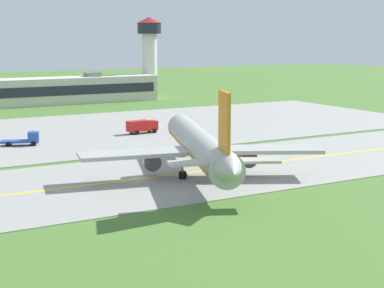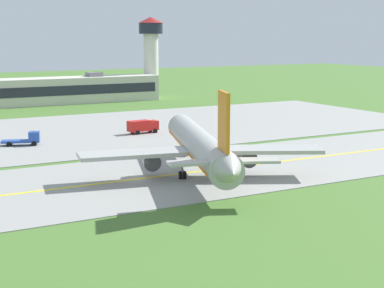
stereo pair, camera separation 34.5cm
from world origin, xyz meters
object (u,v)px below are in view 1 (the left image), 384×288
object	(u,v)px
airplane_lead	(200,146)
service_truck_baggage	(142,126)
control_tower	(150,49)
service_truck_fuel	(26,139)

from	to	relation	value
airplane_lead	service_truck_baggage	distance (m)	37.79
airplane_lead	control_tower	distance (m)	108.64
airplane_lead	service_truck_fuel	bearing A→B (deg)	112.54
airplane_lead	control_tower	bearing A→B (deg)	68.01
service_truck_fuel	control_tower	distance (m)	86.62
service_truck_fuel	service_truck_baggage	bearing A→B (deg)	5.42
service_truck_baggage	service_truck_fuel	bearing A→B (deg)	-174.58
service_truck_fuel	airplane_lead	bearing A→B (deg)	-67.46
service_truck_fuel	control_tower	xyz separation A→B (m)	(54.84, 65.68, 13.50)
airplane_lead	service_truck_baggage	bearing A→B (deg)	77.08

